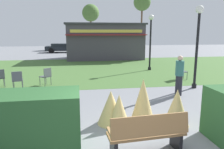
{
  "coord_description": "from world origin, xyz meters",
  "views": [
    {
      "loc": [
        -1.19,
        -4.07,
        2.61
      ],
      "look_at": [
        0.09,
        4.1,
        1.0
      ],
      "focal_mm": 34.54,
      "sensor_mm": 36.0,
      "label": 1
    }
  ],
  "objects_px": {
    "cafe_chair_west": "(181,70)",
    "person_strolling": "(179,75)",
    "cafe_chair_north": "(17,79)",
    "park_bench": "(147,134)",
    "parked_car_west_slot": "(62,48)",
    "lamppost_mid": "(198,37)",
    "food_kiosk": "(104,41)",
    "tree_left_bg": "(91,13)",
    "lamppost_far": "(151,35)",
    "cafe_chair_center": "(46,75)",
    "tree_right_bg": "(142,3)"
  },
  "relations": [
    {
      "from": "cafe_chair_north",
      "to": "tree_left_bg",
      "type": "bearing_deg",
      "value": 79.35
    },
    {
      "from": "lamppost_mid",
      "to": "cafe_chair_center",
      "type": "distance_m",
      "value": 7.49
    },
    {
      "from": "lamppost_mid",
      "to": "parked_car_west_slot",
      "type": "distance_m",
      "value": 21.91
    },
    {
      "from": "lamppost_far",
      "to": "park_bench",
      "type": "bearing_deg",
      "value": -108.91
    },
    {
      "from": "lamppost_mid",
      "to": "parked_car_west_slot",
      "type": "xyz_separation_m",
      "value": [
        -7.65,
        20.46,
        -1.78
      ]
    },
    {
      "from": "tree_left_bg",
      "to": "tree_right_bg",
      "type": "relative_size",
      "value": 0.81
    },
    {
      "from": "lamppost_far",
      "to": "person_strolling",
      "type": "xyz_separation_m",
      "value": [
        -0.84,
        -6.25,
        -1.56
      ]
    },
    {
      "from": "person_strolling",
      "to": "cafe_chair_center",
      "type": "bearing_deg",
      "value": 120.61
    },
    {
      "from": "lamppost_mid",
      "to": "lamppost_far",
      "type": "distance_m",
      "value": 5.22
    },
    {
      "from": "lamppost_far",
      "to": "cafe_chair_north",
      "type": "distance_m",
      "value": 9.09
    },
    {
      "from": "parked_car_west_slot",
      "to": "lamppost_far",
      "type": "bearing_deg",
      "value": -64.84
    },
    {
      "from": "lamppost_far",
      "to": "parked_car_west_slot",
      "type": "distance_m",
      "value": 16.95
    },
    {
      "from": "lamppost_far",
      "to": "food_kiosk",
      "type": "height_order",
      "value": "lamppost_far"
    },
    {
      "from": "cafe_chair_west",
      "to": "cafe_chair_center",
      "type": "distance_m",
      "value": 7.32
    },
    {
      "from": "person_strolling",
      "to": "parked_car_west_slot",
      "type": "distance_m",
      "value": 22.43
    },
    {
      "from": "food_kiosk",
      "to": "tree_left_bg",
      "type": "distance_m",
      "value": 15.39
    },
    {
      "from": "parked_car_west_slot",
      "to": "park_bench",
      "type": "bearing_deg",
      "value": -81.99
    },
    {
      "from": "cafe_chair_west",
      "to": "cafe_chair_north",
      "type": "xyz_separation_m",
      "value": [
        -8.5,
        -1.01,
        0.0
      ]
    },
    {
      "from": "lamppost_far",
      "to": "cafe_chair_center",
      "type": "distance_m",
      "value": 7.75
    },
    {
      "from": "lamppost_far",
      "to": "tree_left_bg",
      "type": "relative_size",
      "value": 0.53
    },
    {
      "from": "lamppost_far",
      "to": "cafe_chair_west",
      "type": "distance_m",
      "value": 3.89
    },
    {
      "from": "cafe_chair_center",
      "to": "parked_car_west_slot",
      "type": "xyz_separation_m",
      "value": [
        -0.58,
        18.87,
        0.12
      ]
    },
    {
      "from": "food_kiosk",
      "to": "person_strolling",
      "type": "height_order",
      "value": "food_kiosk"
    },
    {
      "from": "cafe_chair_center",
      "to": "cafe_chair_north",
      "type": "height_order",
      "value": "same"
    },
    {
      "from": "cafe_chair_center",
      "to": "lamppost_far",
      "type": "bearing_deg",
      "value": 28.7
    },
    {
      "from": "parked_car_west_slot",
      "to": "lamppost_mid",
      "type": "bearing_deg",
      "value": -69.49
    },
    {
      "from": "cafe_chair_north",
      "to": "lamppost_mid",
      "type": "bearing_deg",
      "value": -6.01
    },
    {
      "from": "cafe_chair_west",
      "to": "food_kiosk",
      "type": "bearing_deg",
      "value": 105.84
    },
    {
      "from": "park_bench",
      "to": "lamppost_far",
      "type": "bearing_deg",
      "value": 71.09
    },
    {
      "from": "cafe_chair_west",
      "to": "person_strolling",
      "type": "bearing_deg",
      "value": -118.01
    },
    {
      "from": "food_kiosk",
      "to": "cafe_chair_north",
      "type": "xyz_separation_m",
      "value": [
        -5.45,
        -11.75,
        -1.24
      ]
    },
    {
      "from": "food_kiosk",
      "to": "lamppost_far",
      "type": "bearing_deg",
      "value": -72.62
    },
    {
      "from": "person_strolling",
      "to": "tree_right_bg",
      "type": "xyz_separation_m",
      "value": [
        6.45,
        27.39,
        6.57
      ]
    },
    {
      "from": "park_bench",
      "to": "cafe_chair_center",
      "type": "relative_size",
      "value": 1.95
    },
    {
      "from": "parked_car_west_slot",
      "to": "cafe_chair_west",
      "type": "bearing_deg",
      "value": -66.98
    },
    {
      "from": "person_strolling",
      "to": "cafe_chair_west",
      "type": "bearing_deg",
      "value": 27.3
    },
    {
      "from": "cafe_chair_north",
      "to": "tree_right_bg",
      "type": "height_order",
      "value": "tree_right_bg"
    },
    {
      "from": "person_strolling",
      "to": "tree_left_bg",
      "type": "height_order",
      "value": "tree_left_bg"
    },
    {
      "from": "lamppost_mid",
      "to": "parked_car_west_slot",
      "type": "bearing_deg",
      "value": 110.51
    },
    {
      "from": "parked_car_west_slot",
      "to": "tree_right_bg",
      "type": "relative_size",
      "value": 0.48
    },
    {
      "from": "lamppost_mid",
      "to": "tree_right_bg",
      "type": "relative_size",
      "value": 0.43
    },
    {
      "from": "lamppost_far",
      "to": "parked_car_west_slot",
      "type": "bearing_deg",
      "value": 115.16
    },
    {
      "from": "food_kiosk",
      "to": "cafe_chair_center",
      "type": "xyz_separation_m",
      "value": [
        -4.27,
        -11.03,
        -1.24
      ]
    },
    {
      "from": "person_strolling",
      "to": "tree_left_bg",
      "type": "bearing_deg",
      "value": 59.18
    },
    {
      "from": "lamppost_far",
      "to": "parked_car_west_slot",
      "type": "relative_size",
      "value": 0.9
    },
    {
      "from": "cafe_chair_north",
      "to": "park_bench",
      "type": "bearing_deg",
      "value": -55.24
    },
    {
      "from": "lamppost_far",
      "to": "cafe_chair_west",
      "type": "bearing_deg",
      "value": -77.68
    },
    {
      "from": "food_kiosk",
      "to": "park_bench",
      "type": "bearing_deg",
      "value": -93.97
    },
    {
      "from": "cafe_chair_center",
      "to": "tree_right_bg",
      "type": "relative_size",
      "value": 0.1
    },
    {
      "from": "cafe_chair_center",
      "to": "cafe_chair_north",
      "type": "xyz_separation_m",
      "value": [
        -1.18,
        -0.72,
        0.0
      ]
    }
  ]
}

